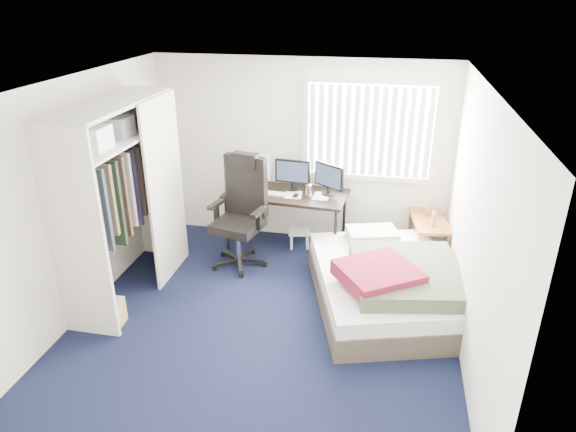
{
  "coord_description": "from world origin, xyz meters",
  "views": [
    {
      "loc": [
        1.16,
        -4.5,
        3.29
      ],
      "look_at": [
        0.16,
        0.4,
        1.06
      ],
      "focal_mm": 32.0,
      "sensor_mm": 36.0,
      "label": 1
    }
  ],
  "objects_px": {
    "desk": "(287,190)",
    "office_chair": "(241,223)",
    "nightstand": "(429,224)",
    "bed": "(388,283)"
  },
  "relations": [
    {
      "from": "nightstand",
      "to": "bed",
      "type": "distance_m",
      "value": 1.3
    },
    {
      "from": "desk",
      "to": "office_chair",
      "type": "bearing_deg",
      "value": -129.61
    },
    {
      "from": "nightstand",
      "to": "bed",
      "type": "relative_size",
      "value": 0.38
    },
    {
      "from": "office_chair",
      "to": "desk",
      "type": "bearing_deg",
      "value": 50.39
    },
    {
      "from": "nightstand",
      "to": "office_chair",
      "type": "bearing_deg",
      "value": -166.96
    },
    {
      "from": "desk",
      "to": "nightstand",
      "type": "distance_m",
      "value": 1.9
    },
    {
      "from": "office_chair",
      "to": "nightstand",
      "type": "relative_size",
      "value": 1.61
    },
    {
      "from": "office_chair",
      "to": "bed",
      "type": "height_order",
      "value": "office_chair"
    },
    {
      "from": "desk",
      "to": "office_chair",
      "type": "distance_m",
      "value": 0.79
    },
    {
      "from": "nightstand",
      "to": "desk",
      "type": "bearing_deg",
      "value": 179.08
    }
  ]
}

